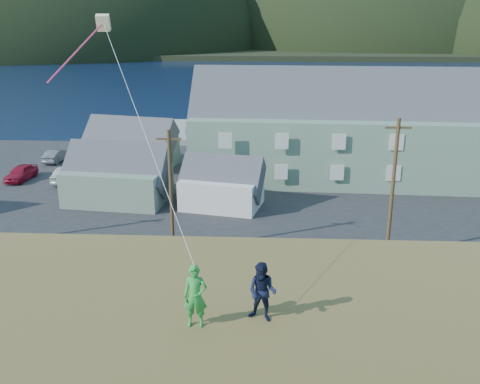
# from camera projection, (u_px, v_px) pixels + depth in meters

# --- Properties ---
(ground) EXTENTS (900.00, 900.00, 0.00)m
(ground) POSITION_uv_depth(u_px,v_px,m) (210.00, 264.00, 34.75)
(ground) COLOR #0A1638
(ground) RESTS_ON ground
(grass_strip) EXTENTS (110.00, 8.00, 0.10)m
(grass_strip) POSITION_uv_depth(u_px,v_px,m) (206.00, 277.00, 32.84)
(grass_strip) COLOR #4C3D19
(grass_strip) RESTS_ON ground
(waterfront_lot) EXTENTS (72.00, 36.00, 0.12)m
(waterfront_lot) POSITION_uv_depth(u_px,v_px,m) (228.00, 185.00, 50.88)
(waterfront_lot) COLOR #28282B
(waterfront_lot) RESTS_ON ground
(wharf) EXTENTS (26.00, 14.00, 0.90)m
(wharf) POSITION_uv_depth(u_px,v_px,m) (196.00, 132.00, 72.88)
(wharf) COLOR gray
(wharf) RESTS_ON ground
(far_shore) EXTENTS (900.00, 320.00, 2.00)m
(far_shore) POSITION_uv_depth(u_px,v_px,m) (262.00, 41.00, 347.82)
(far_shore) COLOR black
(far_shore) RESTS_ON ground
(far_hills) EXTENTS (760.00, 265.00, 143.00)m
(far_hills) POSITION_uv_depth(u_px,v_px,m) (325.00, 43.00, 297.75)
(far_hills) COLOR black
(far_hills) RESTS_ON ground
(lodge) EXTENTS (37.68, 12.27, 13.09)m
(lodge) POSITION_uv_depth(u_px,v_px,m) (384.00, 129.00, 51.49)
(lodge) COLOR slate
(lodge) RESTS_ON waterfront_lot
(shed_palegreen_near) EXTENTS (9.32, 6.44, 6.34)m
(shed_palegreen_near) POSITION_uv_depth(u_px,v_px,m) (118.00, 176.00, 45.62)
(shed_palegreen_near) COLOR gray
(shed_palegreen_near) RESTS_ON waterfront_lot
(shed_white) EXTENTS (7.55, 5.80, 5.37)m
(shed_white) POSITION_uv_depth(u_px,v_px,m) (222.00, 184.00, 44.39)
(shed_white) COLOR silver
(shed_white) RESTS_ON waterfront_lot
(shed_palegreen_far) EXTENTS (10.63, 7.56, 6.47)m
(shed_palegreen_far) POSITION_uv_depth(u_px,v_px,m) (130.00, 144.00, 56.66)
(shed_palegreen_far) COLOR gray
(shed_palegreen_far) RESTS_ON waterfront_lot
(utility_poles) EXTENTS (29.27, 0.24, 9.27)m
(utility_poles) POSITION_uv_depth(u_px,v_px,m) (178.00, 191.00, 34.90)
(utility_poles) COLOR #47331E
(utility_poles) RESTS_ON waterfront_lot
(parked_cars) EXTENTS (23.74, 14.04, 1.53)m
(parked_cars) POSITION_uv_depth(u_px,v_px,m) (132.00, 166.00, 54.68)
(parked_cars) COLOR maroon
(parked_cars) RESTS_ON waterfront_lot
(kite_flyer_green) EXTENTS (0.65, 0.43, 1.79)m
(kite_flyer_green) POSITION_uv_depth(u_px,v_px,m) (195.00, 296.00, 14.36)
(kite_flyer_green) COLOR green
(kite_flyer_green) RESTS_ON hillside
(kite_flyer_navy) EXTENTS (0.99, 0.88, 1.71)m
(kite_flyer_navy) POSITION_uv_depth(u_px,v_px,m) (262.00, 292.00, 14.67)
(kite_flyer_navy) COLOR #121832
(kite_flyer_navy) RESTS_ON hillside
(kite_rig) EXTENTS (2.60, 3.56, 9.83)m
(kite_rig) POSITION_uv_depth(u_px,v_px,m) (100.00, 30.00, 18.50)
(kite_rig) COLOR #F6E4BB
(kite_rig) RESTS_ON ground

